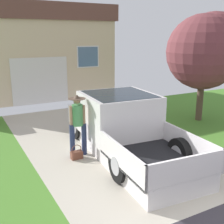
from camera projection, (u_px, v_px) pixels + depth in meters
pickup_truck at (121, 126)px, 8.38m from camera, size 2.36×5.33×1.67m
person_with_hat at (78, 121)px, 7.94m from camera, size 0.47×0.47×1.75m
handbag at (77, 154)px, 7.91m from camera, size 0.32×0.18×0.41m
house_with_garage at (28, 51)px, 15.87m from camera, size 8.59×5.21×4.85m
front_yard_tree at (207, 50)px, 10.75m from camera, size 2.85×2.79×4.16m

